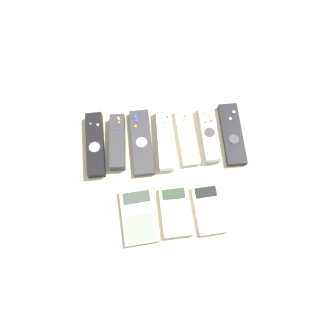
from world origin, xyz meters
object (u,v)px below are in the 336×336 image
(remote_2, at_px, (142,142))
(remote_5, at_px, (209,133))
(remote_0, at_px, (95,144))
(remote_6, at_px, (232,134))
(remote_1, at_px, (118,142))
(remote_3, at_px, (165,139))
(calculator_2, at_px, (209,209))
(calculator_0, at_px, (139,216))
(calculator_1, at_px, (176,211))
(remote_4, at_px, (187,136))

(remote_2, bearing_deg, remote_5, 0.83)
(remote_0, distance_m, remote_6, 0.38)
(remote_1, distance_m, remote_3, 0.13)
(remote_0, xyz_separation_m, calculator_2, (0.29, -0.21, -0.01))
(calculator_0, bearing_deg, calculator_1, -2.16)
(remote_4, distance_m, calculator_1, 0.22)
(remote_0, xyz_separation_m, remote_6, (0.38, -0.00, -0.00))
(remote_1, relative_size, calculator_0, 1.09)
(remote_6, height_order, calculator_0, remote_6)
(remote_1, bearing_deg, remote_5, 2.82)
(remote_1, height_order, calculator_1, remote_1)
(remote_3, xyz_separation_m, remote_4, (0.06, 0.00, -0.00))
(remote_6, bearing_deg, remote_3, -179.79)
(remote_4, bearing_deg, remote_0, 177.75)
(remote_5, xyz_separation_m, calculator_2, (-0.03, -0.21, -0.01))
(remote_1, relative_size, remote_3, 0.88)
(remote_5, height_order, calculator_2, remote_5)
(remote_1, relative_size, remote_4, 0.92)
(remote_4, relative_size, calculator_0, 1.18)
(remote_2, relative_size, calculator_2, 1.47)
(remote_3, bearing_deg, remote_2, -177.74)
(calculator_1, bearing_deg, calculator_0, -179.45)
(remote_3, relative_size, calculator_1, 1.38)
(remote_1, bearing_deg, remote_0, -176.60)
(remote_4, bearing_deg, remote_2, 179.77)
(remote_1, distance_m, calculator_2, 0.31)
(remote_1, distance_m, remote_2, 0.07)
(remote_0, distance_m, calculator_0, 0.24)
(calculator_2, bearing_deg, remote_2, 124.56)
(remote_0, distance_m, remote_5, 0.32)
(remote_0, height_order, remote_2, remote_0)
(remote_6, xyz_separation_m, calculator_2, (-0.09, -0.21, -0.00))
(remote_0, distance_m, remote_1, 0.06)
(remote_4, distance_m, calculator_0, 0.26)
(remote_0, height_order, calculator_2, remote_0)
(remote_4, xyz_separation_m, remote_5, (0.06, 0.00, 0.00))
(remote_4, relative_size, calculator_1, 1.33)
(remote_1, xyz_separation_m, remote_5, (0.26, 0.00, -0.00))
(remote_4, xyz_separation_m, calculator_1, (-0.05, -0.21, -0.00))
(calculator_0, xyz_separation_m, calculator_1, (0.09, 0.00, 0.00))
(remote_3, distance_m, remote_4, 0.06)
(remote_0, relative_size, remote_6, 1.01)
(remote_5, xyz_separation_m, calculator_1, (-0.12, -0.21, -0.00))
(remote_0, height_order, remote_3, remote_3)
(calculator_0, relative_size, calculator_1, 1.12)
(remote_0, relative_size, calculator_1, 1.43)
(remote_6, distance_m, calculator_2, 0.23)
(calculator_2, bearing_deg, remote_6, 62.13)
(remote_3, relative_size, calculator_0, 1.23)
(calculator_2, bearing_deg, calculator_0, 176.99)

